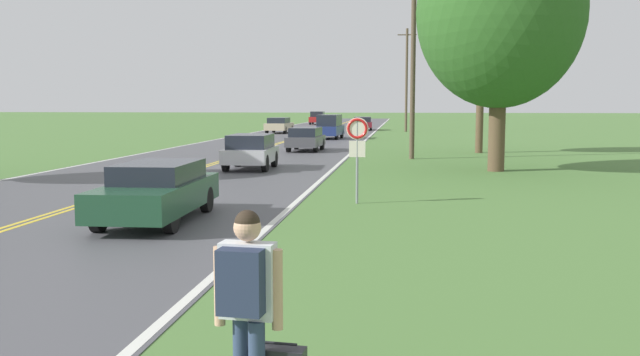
% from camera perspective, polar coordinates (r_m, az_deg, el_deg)
% --- Properties ---
extents(hitchhiker_person, '(0.61, 0.46, 1.81)m').
position_cam_1_polar(hitchhiker_person, '(5.87, -6.21, -9.55)').
color(hitchhiker_person, navy).
rests_on(hitchhiker_person, ground).
extents(traffic_sign, '(0.60, 0.10, 2.34)m').
position_cam_1_polar(traffic_sign, '(18.28, 3.16, 3.29)').
color(traffic_sign, gray).
rests_on(traffic_sign, ground).
extents(utility_pole_midground, '(1.80, 0.24, 9.89)m').
position_cam_1_polar(utility_pole_midground, '(33.59, 7.85, 10.32)').
color(utility_pole_midground, brown).
rests_on(utility_pole_midground, ground).
extents(utility_pole_far, '(1.80, 0.24, 9.85)m').
position_cam_1_polar(utility_pole_far, '(66.30, 7.30, 8.29)').
color(utility_pole_far, brown).
rests_on(utility_pole_far, ground).
extents(tree_left_verge, '(4.07, 4.07, 8.37)m').
position_cam_1_polar(tree_left_verge, '(38.48, 13.45, 11.00)').
color(tree_left_verge, brown).
rests_on(tree_left_verge, ground).
extents(tree_behind_sign, '(6.57, 6.57, 10.08)m').
position_cam_1_polar(tree_behind_sign, '(28.28, 14.94, 13.33)').
color(tree_behind_sign, brown).
rests_on(tree_behind_sign, ground).
extents(car_dark_green_sedan_nearest, '(1.91, 4.63, 1.36)m').
position_cam_1_polar(car_dark_green_sedan_nearest, '(16.03, -13.54, -1.02)').
color(car_dark_green_sedan_nearest, black).
rests_on(car_dark_green_sedan_nearest, ground).
extents(car_silver_hatchback_approaching, '(1.88, 3.56, 1.44)m').
position_cam_1_polar(car_silver_hatchback_approaching, '(28.10, -5.86, 2.33)').
color(car_silver_hatchback_approaching, black).
rests_on(car_silver_hatchback_approaching, ground).
extents(car_dark_grey_hatchback_mid_near, '(1.84, 3.88, 1.35)m').
position_cam_1_polar(car_dark_grey_hatchback_mid_near, '(38.80, -1.21, 3.38)').
color(car_dark_grey_hatchback_mid_near, black).
rests_on(car_dark_grey_hatchback_mid_near, ground).
extents(car_dark_blue_van_mid_far, '(1.94, 4.48, 1.85)m').
position_cam_1_polar(car_dark_blue_van_mid_far, '(52.26, 0.80, 4.37)').
color(car_dark_blue_van_mid_far, black).
rests_on(car_dark_blue_van_mid_far, ground).
extents(car_champagne_sedan_receding, '(2.01, 4.51, 1.43)m').
position_cam_1_polar(car_champagne_sedan_receding, '(62.30, -3.47, 4.48)').
color(car_champagne_sedan_receding, black).
rests_on(car_champagne_sedan_receding, ground).
extents(car_maroon_hatchback_distant, '(2.11, 4.32, 1.36)m').
position_cam_1_polar(car_maroon_hatchback_distant, '(69.47, 3.61, 4.66)').
color(car_maroon_hatchback_distant, black).
rests_on(car_maroon_hatchback_distant, ground).
extents(car_red_sedan_horizon, '(1.86, 4.07, 1.69)m').
position_cam_1_polar(car_red_sedan_horizon, '(88.76, -0.20, 5.09)').
color(car_red_sedan_horizon, black).
rests_on(car_red_sedan_horizon, ground).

